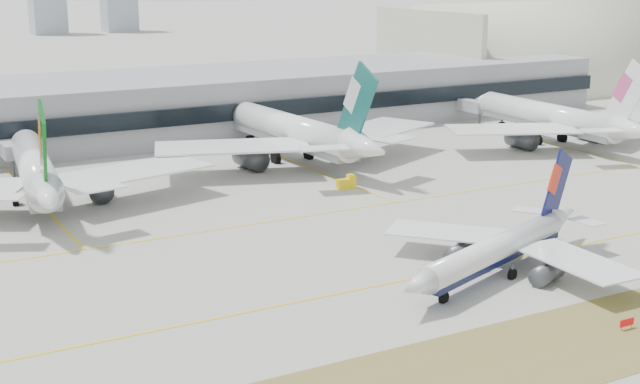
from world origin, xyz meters
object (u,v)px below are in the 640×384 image
widebody_eva (36,172)px  widebody_china_air (554,119)px  taxiing_airliner (501,248)px  widebody_cathay (295,133)px  hangar (529,88)px  terminal (110,109)px

widebody_eva → widebody_china_air: widebody_china_air is taller
taxiing_airliner → widebody_eva: 85.12m
widebody_eva → widebody_china_air: size_ratio=0.99×
widebody_cathay → hangar: hangar is taller
taxiing_airliner → widebody_china_air: (72.70, 66.31, 2.33)m
taxiing_airliner → widebody_cathay: bearing=-116.5°
widebody_eva → terminal: (29.54, 54.21, 1.47)m
widebody_eva → terminal: bearing=-21.0°
widebody_eva → hangar: 198.64m
widebody_cathay → terminal: (-27.66, 45.35, 0.94)m
taxiing_airliner → hangar: size_ratio=0.49×
taxiing_airliner → widebody_eva: widebody_eva is taller
widebody_china_air → terminal: 108.38m
widebody_eva → terminal: size_ratio=0.23×
widebody_eva → terminal: 61.75m
widebody_eva → taxiing_airliner: bearing=-137.6°
widebody_cathay → terminal: size_ratio=0.25×
terminal → hangar: hangar is taller
widebody_cathay → widebody_eva: bearing=96.1°
terminal → taxiing_airliner: bearing=-81.3°
widebody_china_air → terminal: widebody_china_air is taller
widebody_eva → widebody_cathay: widebody_cathay is taller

